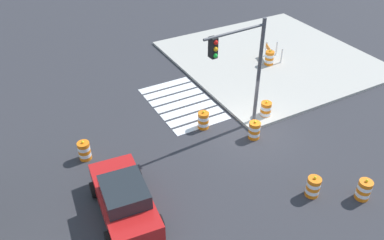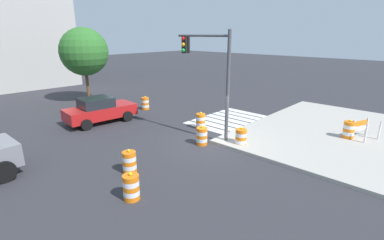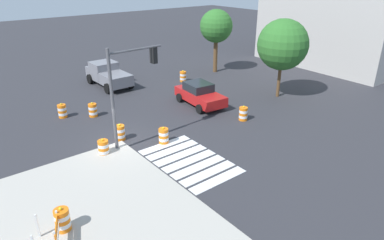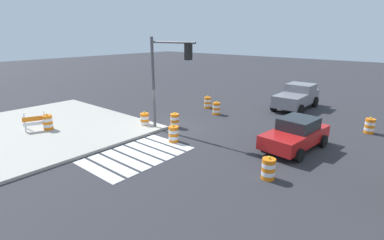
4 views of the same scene
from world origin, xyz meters
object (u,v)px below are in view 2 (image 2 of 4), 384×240
traffic_barrel_median_near (131,187)px  traffic_barrel_on_sidewalk (349,130)px  traffic_barrel_median_far (201,121)px  traffic_barrel_near_corner (202,136)px  street_tree_streetside_near (84,52)px  traffic_barrel_lane_center (129,162)px  traffic_barrel_crosswalk_end (145,103)px  traffic_barrel_opposite_curb (241,138)px  construction_barricade (363,127)px  sports_car (100,110)px  traffic_light_pole (209,65)px

traffic_barrel_median_near → traffic_barrel_on_sidewalk: traffic_barrel_on_sidewalk is taller
traffic_barrel_median_far → traffic_barrel_near_corner: bearing=-137.8°
street_tree_streetside_near → traffic_barrel_on_sidewalk: bearing=-75.6°
traffic_barrel_lane_center → street_tree_streetside_near: street_tree_streetside_near is taller
traffic_barrel_near_corner → traffic_barrel_crosswalk_end: same height
traffic_barrel_opposite_curb → traffic_barrel_lane_center: bearing=162.0°
construction_barricade → traffic_barrel_crosswalk_end: bearing=105.4°
sports_car → traffic_light_pole: traffic_light_pole is taller
street_tree_streetside_near → traffic_barrel_median_far: bearing=-84.9°
traffic_barrel_median_far → traffic_barrel_median_near: bearing=-156.2°
sports_car → traffic_barrel_opposite_curb: (2.67, -8.85, -0.36)m
sports_car → traffic_barrel_crosswalk_end: (3.98, 0.45, -0.36)m
traffic_barrel_opposite_curb → construction_barricade: bearing=-40.1°
sports_car → construction_barricade: 15.21m
traffic_barrel_crosswalk_end → traffic_barrel_lane_center: size_ratio=1.00×
traffic_barrel_near_corner → traffic_barrel_median_far: size_ratio=1.00×
traffic_barrel_near_corner → street_tree_streetside_near: street_tree_streetside_near is taller
traffic_barrel_median_far → street_tree_streetside_near: (-1.03, 11.48, 3.60)m
traffic_barrel_lane_center → traffic_barrel_opposite_curb: same height
traffic_barrel_median_near → traffic_barrel_median_far: (7.34, 3.24, 0.00)m
sports_car → traffic_barrel_near_corner: bearing=-78.3°
traffic_barrel_lane_center → construction_barricade: construction_barricade is taller
traffic_barrel_on_sidewalk → traffic_light_pole: size_ratio=0.19×
traffic_barrel_crosswalk_end → traffic_barrel_lane_center: same height
traffic_barrel_median_far → traffic_barrel_opposite_curb: same height
traffic_barrel_median_near → traffic_barrel_median_far: size_ratio=1.00×
traffic_barrel_lane_center → sports_car: bearing=68.5°
sports_car → traffic_light_pole: (2.48, -6.88, 3.10)m
sports_car → construction_barricade: (7.72, -13.10, -0.09)m
traffic_barrel_on_sidewalk → street_tree_streetside_near: (-4.77, 18.55, 3.45)m
traffic_barrel_median_far → street_tree_streetside_near: bearing=95.1°
traffic_barrel_median_near → traffic_barrel_lane_center: size_ratio=1.00×
traffic_barrel_near_corner → traffic_barrel_lane_center: (-4.29, 0.19, 0.00)m
traffic_light_pole → street_tree_streetside_near: street_tree_streetside_near is taller
traffic_barrel_median_far → traffic_barrel_opposite_curb: bearing=-103.0°
traffic_barrel_crosswalk_end → traffic_barrel_lane_center: 10.11m
construction_barricade → street_tree_streetside_near: (-5.31, 19.07, 3.33)m
traffic_barrel_median_far → construction_barricade: construction_barricade is taller
traffic_barrel_median_far → construction_barricade: 8.72m
traffic_barrel_on_sidewalk → street_tree_streetside_near: 19.47m
traffic_barrel_lane_center → construction_barricade: (10.50, -6.03, 0.27)m
traffic_barrel_lane_center → traffic_barrel_opposite_curb: size_ratio=1.00×
traffic_barrel_median_near → street_tree_streetside_near: street_tree_streetside_near is taller
traffic_barrel_near_corner → traffic_barrel_median_near: bearing=-164.6°
traffic_barrel_on_sidewalk → sports_car: bearing=119.7°
sports_car → traffic_barrel_near_corner: 7.43m
traffic_barrel_near_corner → sports_car: bearing=101.7°
traffic_barrel_median_far → traffic_barrel_lane_center: same height
sports_car → traffic_barrel_opposite_curb: 9.25m
traffic_barrel_median_far → traffic_barrel_lane_center: 6.42m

